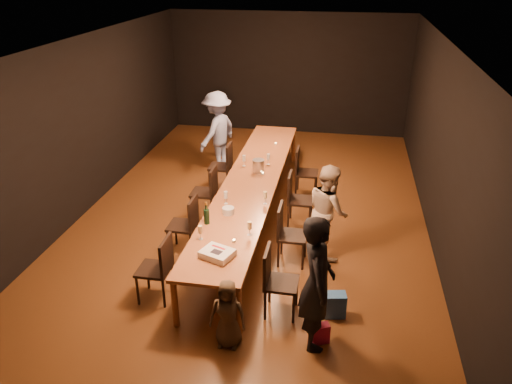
% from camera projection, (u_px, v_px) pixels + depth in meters
% --- Properties ---
extents(ground, '(10.00, 10.00, 0.00)m').
position_uv_depth(ground, '(251.00, 219.00, 8.77)').
color(ground, '#422710').
rests_on(ground, ground).
extents(room_shell, '(6.04, 10.04, 3.02)m').
position_uv_depth(room_shell, '(251.00, 104.00, 7.88)').
color(room_shell, black).
rests_on(room_shell, ground).
extents(table, '(0.90, 6.00, 0.75)m').
position_uv_depth(table, '(251.00, 183.00, 8.47)').
color(table, brown).
rests_on(table, ground).
extents(chair_right_0, '(0.42, 0.42, 0.93)m').
position_uv_depth(chair_right_0, '(282.00, 282.00, 6.30)').
color(chair_right_0, black).
rests_on(chair_right_0, ground).
extents(chair_right_1, '(0.42, 0.42, 0.93)m').
position_uv_depth(chair_right_1, '(292.00, 235.00, 7.36)').
color(chair_right_1, black).
rests_on(chair_right_1, ground).
extents(chair_right_2, '(0.42, 0.42, 0.93)m').
position_uv_depth(chair_right_2, '(301.00, 200.00, 8.43)').
color(chair_right_2, black).
rests_on(chair_right_2, ground).
extents(chair_right_3, '(0.42, 0.42, 0.93)m').
position_uv_depth(chair_right_3, '(307.00, 172.00, 9.50)').
color(chair_right_3, black).
rests_on(chair_right_3, ground).
extents(chair_left_0, '(0.42, 0.42, 0.93)m').
position_uv_depth(chair_left_0, '(154.00, 269.00, 6.57)').
color(chair_left_0, black).
rests_on(chair_left_0, ground).
extents(chair_left_1, '(0.42, 0.42, 0.93)m').
position_uv_depth(chair_left_1, '(182.00, 225.00, 7.64)').
color(chair_left_1, black).
rests_on(chair_left_1, ground).
extents(chair_left_2, '(0.42, 0.42, 0.93)m').
position_uv_depth(chair_left_2, '(204.00, 192.00, 8.71)').
color(chair_left_2, black).
rests_on(chair_left_2, ground).
extents(chair_left_3, '(0.42, 0.42, 0.93)m').
position_uv_depth(chair_left_3, '(220.00, 166.00, 9.77)').
color(chair_left_3, black).
rests_on(chair_left_3, ground).
extents(woman_birthday, '(0.49, 0.67, 1.69)m').
position_uv_depth(woman_birthday, '(317.00, 283.00, 5.65)').
color(woman_birthday, black).
rests_on(woman_birthday, ground).
extents(woman_tan, '(0.79, 0.87, 1.46)m').
position_uv_depth(woman_tan, '(328.00, 211.00, 7.50)').
color(woman_tan, beige).
rests_on(woman_tan, ground).
extents(man_blue, '(0.98, 1.24, 1.68)m').
position_uv_depth(man_blue, '(217.00, 131.00, 10.55)').
color(man_blue, '#7C8DC0').
rests_on(man_blue, ground).
extents(child, '(0.43, 0.28, 0.88)m').
position_uv_depth(child, '(228.00, 314.00, 5.78)').
color(child, '#463727').
rests_on(child, ground).
extents(gift_bag_red, '(0.24, 0.19, 0.25)m').
position_uv_depth(gift_bag_red, '(320.00, 333.00, 5.94)').
color(gift_bag_red, '#B91B4D').
rests_on(gift_bag_red, ground).
extents(gift_bag_blue, '(0.29, 0.22, 0.33)m').
position_uv_depth(gift_bag_blue, '(335.00, 305.00, 6.36)').
color(gift_bag_blue, '#235299').
rests_on(gift_bag_blue, ground).
extents(birthday_cake, '(0.47, 0.43, 0.09)m').
position_uv_depth(birthday_cake, '(217.00, 254.00, 6.29)').
color(birthday_cake, white).
rests_on(birthday_cake, table).
extents(plate_stack, '(0.20, 0.20, 0.10)m').
position_uv_depth(plate_stack, '(228.00, 211.00, 7.34)').
color(plate_stack, silver).
rests_on(plate_stack, table).
extents(champagne_bottle, '(0.08, 0.08, 0.34)m').
position_uv_depth(champagne_bottle, '(206.00, 213.00, 7.02)').
color(champagne_bottle, black).
rests_on(champagne_bottle, table).
extents(ice_bucket, '(0.23, 0.23, 0.23)m').
position_uv_depth(ice_bucket, '(258.00, 166.00, 8.74)').
color(ice_bucket, '#B7B7BC').
rests_on(ice_bucket, table).
extents(wineglass_0, '(0.06, 0.06, 0.21)m').
position_uv_depth(wineglass_0, '(200.00, 233.00, 6.66)').
color(wineglass_0, beige).
rests_on(wineglass_0, table).
extents(wineglass_1, '(0.06, 0.06, 0.21)m').
position_uv_depth(wineglass_1, '(250.00, 228.00, 6.76)').
color(wineglass_1, beige).
rests_on(wineglass_1, table).
extents(wineglass_2, '(0.06, 0.06, 0.21)m').
position_uv_depth(wineglass_2, '(226.00, 198.00, 7.62)').
color(wineglass_2, silver).
rests_on(wineglass_2, table).
extents(wineglass_3, '(0.06, 0.06, 0.21)m').
position_uv_depth(wineglass_3, '(265.00, 198.00, 7.61)').
color(wineglass_3, beige).
rests_on(wineglass_3, table).
extents(wineglass_4, '(0.06, 0.06, 0.21)m').
position_uv_depth(wineglass_4, '(244.00, 161.00, 8.99)').
color(wineglass_4, silver).
rests_on(wineglass_4, table).
extents(wineglass_5, '(0.06, 0.06, 0.21)m').
position_uv_depth(wineglass_5, '(268.00, 159.00, 9.05)').
color(wineglass_5, silver).
rests_on(wineglass_5, table).
extents(tealight_near, '(0.05, 0.05, 0.03)m').
position_uv_depth(tealight_near, '(234.00, 241.00, 6.63)').
color(tealight_near, '#B2B7B2').
rests_on(tealight_near, table).
extents(tealight_mid, '(0.05, 0.05, 0.03)m').
position_uv_depth(tealight_mid, '(263.00, 174.00, 8.68)').
color(tealight_mid, '#B2B7B2').
rests_on(tealight_mid, table).
extents(tealight_far, '(0.05, 0.05, 0.03)m').
position_uv_depth(tealight_far, '(276.00, 144.00, 10.06)').
color(tealight_far, '#B2B7B2').
rests_on(tealight_far, table).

